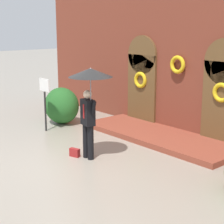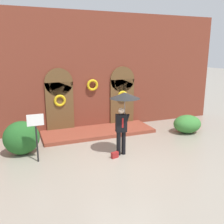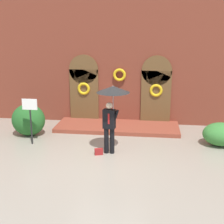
{
  "view_description": "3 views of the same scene",
  "coord_description": "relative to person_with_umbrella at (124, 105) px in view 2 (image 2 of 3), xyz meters",
  "views": [
    {
      "loc": [
        7.42,
        -5.12,
        3.39
      ],
      "look_at": [
        -0.2,
        1.38,
        1.05
      ],
      "focal_mm": 60.0,
      "sensor_mm": 36.0,
      "label": 1
    },
    {
      "loc": [
        -3.52,
        -7.64,
        3.8
      ],
      "look_at": [
        0.02,
        1.34,
        1.43
      ],
      "focal_mm": 40.0,
      "sensor_mm": 36.0,
      "label": 2
    },
    {
      "loc": [
        1.36,
        -9.56,
        4.24
      ],
      "look_at": [
        -0.07,
        1.79,
        1.09
      ],
      "focal_mm": 50.0,
      "sensor_mm": 36.0,
      "label": 3
    }
  ],
  "objects": [
    {
      "name": "ground_plane",
      "position": [
        -0.11,
        -0.39,
        -1.91
      ],
      "size": [
        80.0,
        80.0,
        0.0
      ],
      "primitive_type": "plane",
      "color": "gray"
    },
    {
      "name": "building_facade",
      "position": [
        -0.11,
        3.77,
        0.76
      ],
      "size": [
        14.0,
        2.3,
        5.6
      ],
      "color": "brown",
      "rests_on": "ground"
    },
    {
      "name": "person_with_umbrella",
      "position": [
        0.0,
        0.0,
        0.0
      ],
      "size": [
        1.1,
        1.1,
        2.36
      ],
      "color": "black",
      "rests_on": "ground"
    },
    {
      "name": "handbag",
      "position": [
        -0.43,
        -0.2,
        -1.8
      ],
      "size": [
        0.3,
        0.19,
        0.22
      ],
      "primitive_type": "cube",
      "rotation": [
        0.0,
        0.0,
        0.28
      ],
      "color": "maroon",
      "rests_on": "ground"
    },
    {
      "name": "sign_post",
      "position": [
        -3.07,
        0.5,
        -0.75
      ],
      "size": [
        0.56,
        0.06,
        1.72
      ],
      "color": "black",
      "rests_on": "ground"
    },
    {
      "name": "shrub_left",
      "position": [
        -3.55,
        1.43,
        -1.28
      ],
      "size": [
        1.33,
        1.13,
        1.27
      ],
      "primitive_type": "ellipsoid",
      "color": "#235B23",
      "rests_on": "ground"
    },
    {
      "name": "shrub_right",
      "position": [
        3.88,
        1.24,
        -1.49
      ],
      "size": [
        1.34,
        1.12,
        0.85
      ],
      "primitive_type": "ellipsoid",
      "color": "#387A33",
      "rests_on": "ground"
    }
  ]
}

